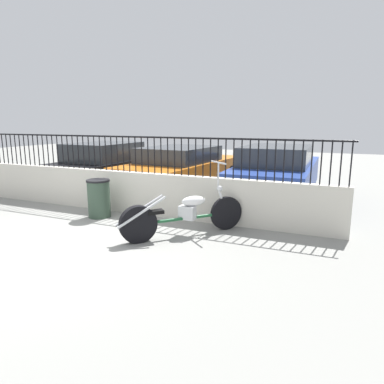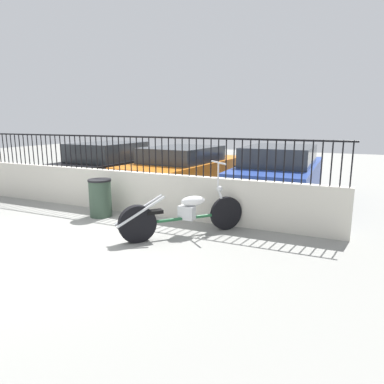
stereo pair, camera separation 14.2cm
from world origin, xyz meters
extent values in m
plane|color=gray|center=(0.00, 0.00, 0.00)|extent=(40.00, 40.00, 0.00)
cube|color=beige|center=(0.00, 2.30, 0.46)|extent=(9.06, 0.18, 0.91)
cylinder|color=black|center=(-4.14, 2.30, 1.30)|extent=(0.02, 0.02, 0.78)
cylinder|color=black|center=(-3.98, 2.30, 1.30)|extent=(0.02, 0.02, 0.78)
cylinder|color=black|center=(-3.83, 2.30, 1.30)|extent=(0.02, 0.02, 0.78)
cylinder|color=black|center=(-3.67, 2.30, 1.30)|extent=(0.02, 0.02, 0.78)
cylinder|color=black|center=(-3.51, 2.30, 1.30)|extent=(0.02, 0.02, 0.78)
cylinder|color=black|center=(-3.36, 2.30, 1.30)|extent=(0.02, 0.02, 0.78)
cylinder|color=black|center=(-3.20, 2.30, 1.30)|extent=(0.02, 0.02, 0.78)
cylinder|color=black|center=(-3.05, 2.30, 1.30)|extent=(0.02, 0.02, 0.78)
cylinder|color=black|center=(-2.89, 2.30, 1.30)|extent=(0.02, 0.02, 0.78)
cylinder|color=black|center=(-2.73, 2.30, 1.30)|extent=(0.02, 0.02, 0.78)
cylinder|color=black|center=(-2.58, 2.30, 1.30)|extent=(0.02, 0.02, 0.78)
cylinder|color=black|center=(-2.42, 2.30, 1.30)|extent=(0.02, 0.02, 0.78)
cylinder|color=black|center=(-2.26, 2.30, 1.30)|extent=(0.02, 0.02, 0.78)
cylinder|color=black|center=(-2.11, 2.30, 1.30)|extent=(0.02, 0.02, 0.78)
cylinder|color=black|center=(-1.95, 2.30, 1.30)|extent=(0.02, 0.02, 0.78)
cylinder|color=black|center=(-1.80, 2.30, 1.30)|extent=(0.02, 0.02, 0.78)
cylinder|color=black|center=(-1.64, 2.30, 1.30)|extent=(0.02, 0.02, 0.78)
cylinder|color=black|center=(-1.48, 2.30, 1.30)|extent=(0.02, 0.02, 0.78)
cylinder|color=black|center=(-1.33, 2.30, 1.30)|extent=(0.02, 0.02, 0.78)
cylinder|color=black|center=(-1.17, 2.30, 1.30)|extent=(0.02, 0.02, 0.78)
cylinder|color=black|center=(-1.02, 2.30, 1.30)|extent=(0.02, 0.02, 0.78)
cylinder|color=black|center=(-0.86, 2.30, 1.30)|extent=(0.02, 0.02, 0.78)
cylinder|color=black|center=(-0.70, 2.30, 1.30)|extent=(0.02, 0.02, 0.78)
cylinder|color=black|center=(-0.55, 2.30, 1.30)|extent=(0.02, 0.02, 0.78)
cylinder|color=black|center=(-0.39, 2.30, 1.30)|extent=(0.02, 0.02, 0.78)
cylinder|color=black|center=(-0.23, 2.30, 1.30)|extent=(0.02, 0.02, 0.78)
cylinder|color=black|center=(-0.08, 2.30, 1.30)|extent=(0.02, 0.02, 0.78)
cylinder|color=black|center=(0.08, 2.30, 1.30)|extent=(0.02, 0.02, 0.78)
cylinder|color=black|center=(0.23, 2.30, 1.30)|extent=(0.02, 0.02, 0.78)
cylinder|color=black|center=(0.39, 2.30, 1.30)|extent=(0.02, 0.02, 0.78)
cylinder|color=black|center=(0.55, 2.30, 1.30)|extent=(0.02, 0.02, 0.78)
cylinder|color=black|center=(0.70, 2.30, 1.30)|extent=(0.02, 0.02, 0.78)
cylinder|color=black|center=(0.86, 2.30, 1.30)|extent=(0.02, 0.02, 0.78)
cylinder|color=black|center=(1.02, 2.30, 1.30)|extent=(0.02, 0.02, 0.78)
cylinder|color=black|center=(1.17, 2.30, 1.30)|extent=(0.02, 0.02, 0.78)
cylinder|color=black|center=(1.33, 2.30, 1.30)|extent=(0.02, 0.02, 0.78)
cylinder|color=black|center=(1.48, 2.30, 1.30)|extent=(0.02, 0.02, 0.78)
cylinder|color=black|center=(1.64, 2.30, 1.30)|extent=(0.02, 0.02, 0.78)
cylinder|color=black|center=(1.80, 2.30, 1.30)|extent=(0.02, 0.02, 0.78)
cylinder|color=black|center=(1.95, 2.30, 1.30)|extent=(0.02, 0.02, 0.78)
cylinder|color=black|center=(2.11, 2.30, 1.30)|extent=(0.02, 0.02, 0.78)
cylinder|color=black|center=(2.26, 2.30, 1.30)|extent=(0.02, 0.02, 0.78)
cylinder|color=black|center=(2.42, 2.30, 1.30)|extent=(0.02, 0.02, 0.78)
cylinder|color=black|center=(2.58, 2.30, 1.30)|extent=(0.02, 0.02, 0.78)
cylinder|color=black|center=(2.73, 2.30, 1.30)|extent=(0.02, 0.02, 0.78)
cylinder|color=black|center=(2.89, 2.30, 1.30)|extent=(0.02, 0.02, 0.78)
cylinder|color=black|center=(3.05, 2.30, 1.30)|extent=(0.02, 0.02, 0.78)
cylinder|color=black|center=(3.20, 2.30, 1.30)|extent=(0.02, 0.02, 0.78)
cylinder|color=black|center=(3.36, 2.30, 1.30)|extent=(0.02, 0.02, 0.78)
cylinder|color=black|center=(3.51, 2.30, 1.30)|extent=(0.02, 0.02, 0.78)
cylinder|color=black|center=(3.67, 2.30, 1.30)|extent=(0.02, 0.02, 0.78)
cylinder|color=black|center=(3.83, 2.30, 1.30)|extent=(0.02, 0.02, 0.78)
cylinder|color=black|center=(3.98, 2.30, 1.30)|extent=(0.02, 0.02, 0.78)
cylinder|color=black|center=(4.14, 2.30, 1.30)|extent=(0.02, 0.02, 0.78)
cylinder|color=black|center=(4.29, 2.30, 1.30)|extent=(0.02, 0.02, 0.78)
cylinder|color=black|center=(4.45, 2.30, 1.30)|extent=(0.02, 0.02, 0.78)
cylinder|color=black|center=(0.00, 2.30, 1.67)|extent=(9.06, 0.04, 0.04)
cylinder|color=black|center=(2.40, 1.97, 0.31)|extent=(0.48, 0.52, 0.63)
cylinder|color=black|center=(1.28, 0.70, 0.31)|extent=(0.52, 0.57, 0.64)
cylinder|color=#1E5933|center=(1.84, 1.33, 0.31)|extent=(1.08, 1.20, 0.06)
cube|color=silver|center=(1.87, 1.37, 0.41)|extent=(0.28, 0.18, 0.24)
ellipsoid|color=white|center=(1.95, 1.46, 0.61)|extent=(0.45, 0.47, 0.18)
cube|color=black|center=(1.48, 0.92, 0.49)|extent=(0.31, 0.32, 0.06)
cylinder|color=silver|center=(2.34, 1.90, 0.56)|extent=(0.18, 0.19, 0.51)
sphere|color=silver|center=(2.30, 1.86, 0.79)|extent=(0.11, 0.11, 0.11)
cylinder|color=silver|center=(2.28, 1.83, 1.04)|extent=(0.03, 0.03, 0.46)
cylinder|color=silver|center=(2.28, 1.83, 1.27)|extent=(0.41, 0.37, 0.03)
cylinder|color=silver|center=(1.36, 0.69, 0.53)|extent=(0.59, 0.66, 0.48)
cylinder|color=silver|center=(1.26, 0.78, 0.53)|extent=(0.59, 0.66, 0.48)
cylinder|color=#334738|center=(-0.33, 1.72, 0.38)|extent=(0.46, 0.46, 0.76)
cylinder|color=black|center=(-0.33, 1.72, 0.78)|extent=(0.49, 0.49, 0.04)
cylinder|color=black|center=(-3.46, 6.54, 0.32)|extent=(0.12, 0.64, 0.64)
cylinder|color=black|center=(-1.72, 6.51, 0.32)|extent=(0.12, 0.64, 0.64)
cylinder|color=black|center=(-3.50, 3.68, 0.32)|extent=(0.12, 0.64, 0.64)
cylinder|color=black|center=(-1.76, 3.66, 0.32)|extent=(0.12, 0.64, 0.64)
cube|color=black|center=(-2.61, 5.10, 0.52)|extent=(1.91, 4.62, 0.55)
cube|color=#2D3338|center=(-2.61, 4.87, 1.06)|extent=(1.69, 2.23, 0.54)
cylinder|color=black|center=(-0.63, 6.49, 0.32)|extent=(0.17, 0.65, 0.64)
cylinder|color=black|center=(1.12, 6.33, 0.32)|extent=(0.17, 0.65, 0.64)
cylinder|color=black|center=(-0.89, 3.67, 0.32)|extent=(0.17, 0.65, 0.64)
cylinder|color=black|center=(0.85, 3.50, 0.32)|extent=(0.17, 0.65, 0.64)
cube|color=orange|center=(0.11, 5.00, 0.56)|extent=(2.27, 4.73, 0.64)
cube|color=#2D3338|center=(0.09, 4.77, 1.09)|extent=(1.87, 2.34, 0.42)
cylinder|color=black|center=(1.99, 6.34, 0.32)|extent=(0.12, 0.64, 0.64)
cylinder|color=black|center=(3.62, 6.35, 0.32)|extent=(0.12, 0.64, 0.64)
cylinder|color=black|center=(2.01, 3.53, 0.32)|extent=(0.12, 0.64, 0.64)
cylinder|color=black|center=(3.65, 3.54, 0.32)|extent=(0.12, 0.64, 0.64)
cube|color=navy|center=(2.82, 4.94, 0.59)|extent=(1.78, 4.55, 0.70)
cube|color=#2D3338|center=(2.82, 4.71, 1.17)|extent=(1.59, 2.19, 0.46)
camera|label=1|loc=(4.27, -3.95, 1.99)|focal=32.00mm
camera|label=2|loc=(4.40, -3.89, 1.99)|focal=32.00mm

